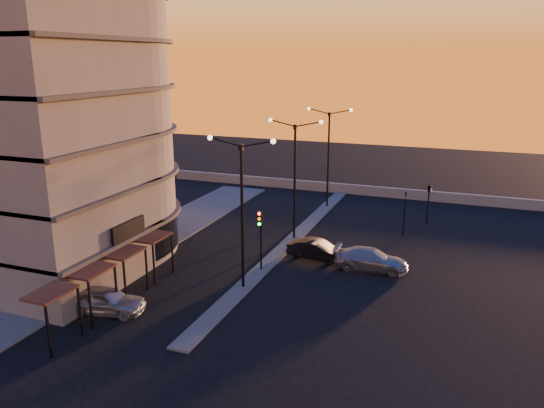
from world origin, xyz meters
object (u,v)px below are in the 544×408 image
Objects in this scene: car_hatchback at (105,300)px; car_wagon at (371,259)px; car_sedan at (317,250)px; traffic_light_main at (260,231)px; streetlamp_mid at (295,170)px.

car_hatchback reaches higher than car_wagon.
car_wagon is (3.94, -0.49, 0.02)m from car_sedan.
car_hatchback is 0.91× the size of car_wagon.
car_hatchback reaches higher than car_sedan.
car_sedan is (2.94, 3.51, -2.19)m from traffic_light_main.
car_sedan is (8.85, 12.21, -0.07)m from car_hatchback.
streetlamp_mid is 6.76m from car_sedan.
streetlamp_mid reaches higher than car_sedan.
car_hatchback is 17.34m from car_wagon.
traffic_light_main is 10.73m from car_hatchback.
car_hatchback is (-5.91, -15.83, -4.82)m from streetlamp_mid.
car_hatchback is 15.08m from car_sedan.
streetlamp_mid is 1.91× the size of car_wagon.
car_sedan is (2.94, -3.62, -4.89)m from streetlamp_mid.
car_sedan is at bearing 50.09° from traffic_light_main.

